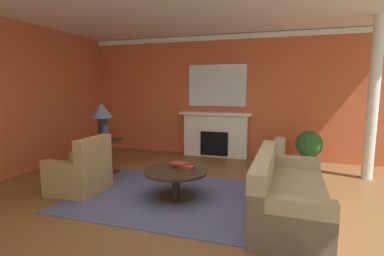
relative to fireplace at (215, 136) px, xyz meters
name	(u,v)px	position (x,y,z in m)	size (l,w,h in m)	color
ground_plane	(178,204)	(0.17, -3.16, -0.54)	(9.28, 9.28, 0.00)	brown
wall_fireplace	(224,96)	(0.17, 0.21, 0.98)	(7.74, 0.12, 3.04)	#C65633
wall_window	(5,99)	(-3.46, -2.86, 0.98)	(0.12, 7.23, 3.04)	#C65633
crown_moulding	(224,37)	(0.17, 0.13, 2.42)	(7.74, 0.08, 0.12)	white
area_rug	(176,197)	(0.04, -2.92, -0.53)	(3.33, 2.31, 0.01)	#4C517A
fireplace	(215,136)	(0.00, 0.00, 0.00)	(1.80, 0.35, 1.13)	white
mantel_mirror	(217,86)	(0.00, 0.12, 1.26)	(1.47, 0.04, 1.03)	silver
sofa	(286,195)	(1.71, -3.08, -0.24)	(0.94, 2.12, 0.85)	tan
armchair_near_window	(81,174)	(-1.58, -3.17, -0.23)	(0.81, 0.81, 0.95)	#9E7A4C
coffee_table	(176,177)	(0.04, -2.92, -0.20)	(1.00, 1.00, 0.45)	#2D2319
side_table	(104,155)	(-1.81, -2.17, -0.14)	(0.56, 0.56, 0.70)	#2D2319
table_lamp	(102,114)	(-1.81, -2.17, 0.69)	(0.44, 0.44, 0.75)	black
vase_tall_corner	(279,151)	(1.57, -0.30, -0.23)	(0.26, 0.26, 0.62)	beige
vase_on_side_table	(106,133)	(-1.66, -2.29, 0.33)	(0.12, 0.12, 0.33)	navy
book_red_cover	(186,167)	(0.16, -2.79, -0.06)	(0.25, 0.16, 0.05)	maroon
book_art_folio	(179,164)	(0.04, -2.77, -0.02)	(0.23, 0.19, 0.03)	maroon
potted_plant	(309,147)	(2.17, -0.55, -0.04)	(0.56, 0.56, 0.83)	#A8754C
column_white	(373,100)	(3.21, -0.89, 0.98)	(0.20, 0.20, 3.04)	white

